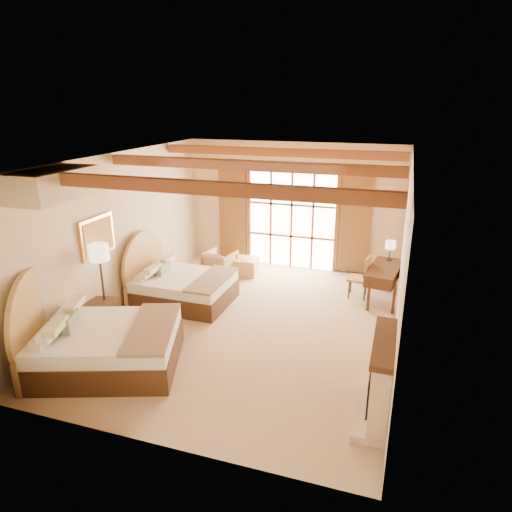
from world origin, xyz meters
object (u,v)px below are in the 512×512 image
at_px(bed_far, 177,284).
at_px(nightstand, 103,316).
at_px(desk, 383,282).
at_px(bed_near, 97,340).
at_px(armchair, 220,264).

xyz_separation_m(bed_far, nightstand, (-0.70, -1.66, -0.09)).
bearing_deg(desk, bed_far, -152.67).
bearing_deg(bed_near, nightstand, 102.88).
bearing_deg(bed_far, nightstand, -112.09).
bearing_deg(bed_far, armchair, 80.72).
distance_m(bed_far, desk, 4.47).
xyz_separation_m(bed_far, armchair, (0.30, 1.68, -0.07)).
bearing_deg(armchair, desk, -172.45).
bearing_deg(bed_far, desk, 19.98).
xyz_separation_m(bed_near, armchair, (0.38, 4.35, -0.13)).
xyz_separation_m(nightstand, desk, (4.93, 3.13, 0.10)).
relative_size(bed_near, nightstand, 4.57).
height_order(nightstand, desk, desk).
distance_m(bed_near, nightstand, 1.19).
relative_size(nightstand, desk, 0.41).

